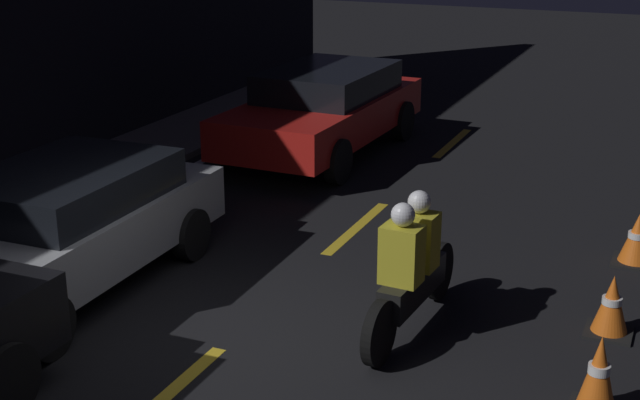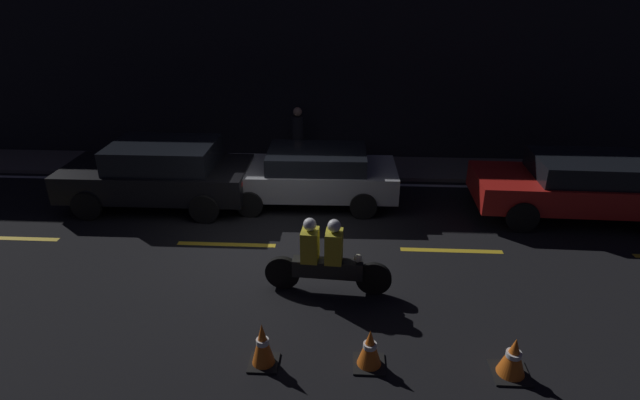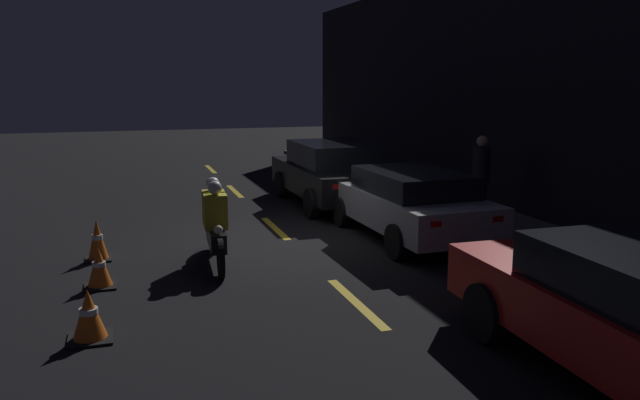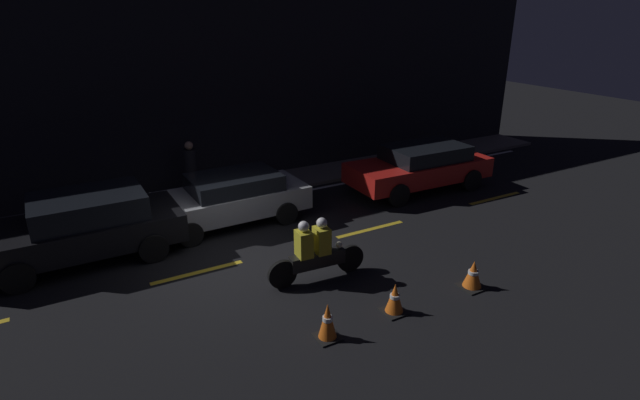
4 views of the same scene
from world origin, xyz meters
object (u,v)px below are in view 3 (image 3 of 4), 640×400
at_px(van_black, 332,172).
at_px(traffic_cone_near, 97,240).
at_px(traffic_cone_far, 89,315).
at_px(motorcycle, 215,224).
at_px(pedestrian, 481,178).
at_px(hatchback_silver, 409,201).
at_px(traffic_cone_mid, 99,268).

relative_size(van_black, traffic_cone_near, 6.22).
distance_m(van_black, traffic_cone_far, 8.44).
distance_m(motorcycle, traffic_cone_near, 2.01).
xyz_separation_m(van_black, traffic_cone_far, (6.62, -5.21, -0.51)).
height_order(traffic_cone_far, pedestrian, pedestrian).
relative_size(traffic_cone_near, pedestrian, 0.39).
bearing_deg(hatchback_silver, motorcycle, 96.70).
bearing_deg(traffic_cone_near, van_black, 121.85).
xyz_separation_m(traffic_cone_near, traffic_cone_mid, (1.47, 0.06, -0.04)).
bearing_deg(motorcycle, traffic_cone_far, -31.12).
relative_size(van_black, motorcycle, 1.96).
bearing_deg(pedestrian, motorcycle, -80.04).
height_order(traffic_cone_near, traffic_cone_mid, traffic_cone_near).
relative_size(hatchback_silver, traffic_cone_mid, 6.90).
xyz_separation_m(van_black, motorcycle, (3.99, -3.37, -0.15)).
relative_size(traffic_cone_mid, pedestrian, 0.34).
xyz_separation_m(hatchback_silver, traffic_cone_near, (-0.26, -5.51, -0.37)).
bearing_deg(traffic_cone_near, pedestrian, 91.59).
distance_m(traffic_cone_mid, traffic_cone_far, 1.92).
height_order(hatchback_silver, motorcycle, motorcycle).
bearing_deg(traffic_cone_mid, traffic_cone_far, -2.03).
xyz_separation_m(traffic_cone_near, pedestrian, (-0.20, 7.31, 0.66)).
relative_size(motorcycle, traffic_cone_mid, 3.63).
height_order(hatchback_silver, pedestrian, pedestrian).
xyz_separation_m(hatchback_silver, motorcycle, (0.50, -3.68, -0.06)).
xyz_separation_m(van_black, traffic_cone_mid, (4.70, -5.14, -0.51)).
bearing_deg(traffic_cone_far, pedestrian, 116.16).
xyz_separation_m(van_black, pedestrian, (3.03, 2.11, 0.19)).
bearing_deg(hatchback_silver, traffic_cone_mid, 101.51).
bearing_deg(traffic_cone_mid, van_black, 132.45).
bearing_deg(van_black, hatchback_silver, -175.05).
relative_size(van_black, traffic_cone_mid, 7.11).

